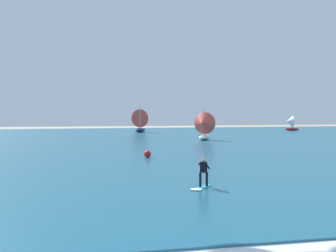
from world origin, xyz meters
TOP-DOWN VIEW (x-y plane):
  - ocean at (0.00, 49.95)m, footprint 160.00×90.00m
  - shoreline_foam at (1.53, 4.92)m, footprint 87.84×2.10m
  - kitesurfer at (2.26, 14.27)m, footprint 1.72×1.84m
  - sailboat_mid_left at (12.97, 49.81)m, footprint 3.87×4.25m
  - sailboat_center_horizon at (40.77, 74.42)m, footprint 3.37×2.97m
  - sailboat_trailing at (6.85, 74.88)m, footprint 4.27×4.80m
  - marker_buoy at (1.38, 29.35)m, footprint 0.66×0.66m

SIDE VIEW (x-z plane):
  - shoreline_foam at x=1.53m, z-range 0.00..0.01m
  - ocean at x=0.00m, z-range 0.00..0.10m
  - marker_buoy at x=1.38m, z-range 0.10..0.76m
  - kitesurfer at x=2.26m, z-range -0.13..1.54m
  - sailboat_center_horizon at x=40.77m, z-range -0.06..3.73m
  - sailboat_mid_left at x=12.97m, z-range -0.10..4.62m
  - sailboat_trailing at x=6.85m, z-range -0.12..5.23m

